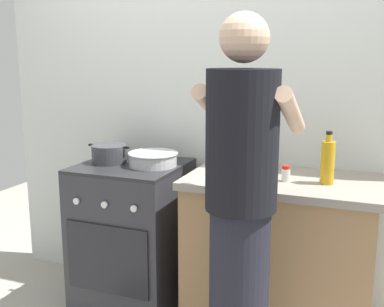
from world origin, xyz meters
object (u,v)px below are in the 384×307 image
at_px(stove_range, 133,236).
at_px(utensil_crock, 250,151).
at_px(person, 241,217).
at_px(pot, 109,154).
at_px(mixing_bowl, 153,158).
at_px(spice_bottle, 286,174).
at_px(oil_bottle, 328,162).

distance_m(stove_range, utensil_crock, 0.89).
height_order(stove_range, person, person).
xyz_separation_m(pot, mixing_bowl, (0.28, 0.02, -0.01)).
relative_size(spice_bottle, person, 0.05).
distance_m(stove_range, oil_bottle, 1.26).
distance_m(utensil_crock, person, 0.77).
bearing_deg(person, utensil_crock, 101.79).
height_order(pot, mixing_bowl, pot).
xyz_separation_m(spice_bottle, oil_bottle, (0.20, 0.03, 0.07)).
xyz_separation_m(stove_range, utensil_crock, (0.68, 0.17, 0.55)).
bearing_deg(oil_bottle, stove_range, 178.44).
bearing_deg(pot, mixing_bowl, 4.47).
xyz_separation_m(pot, oil_bottle, (1.27, -0.02, 0.06)).
xyz_separation_m(oil_bottle, person, (-0.29, -0.54, -0.15)).
bearing_deg(person, spice_bottle, 79.49).
bearing_deg(utensil_crock, person, -78.21).
bearing_deg(spice_bottle, oil_bottle, 7.64).
relative_size(mixing_bowl, spice_bottle, 3.57).
bearing_deg(pot, oil_bottle, -0.81).
bearing_deg(oil_bottle, person, -118.79).
bearing_deg(spice_bottle, mixing_bowl, 175.15).
height_order(mixing_bowl, person, person).
height_order(stove_range, utensil_crock, utensil_crock).
bearing_deg(pot, stove_range, 5.20).
height_order(mixing_bowl, oil_bottle, oil_bottle).
bearing_deg(utensil_crock, pot, -167.16).
relative_size(stove_range, mixing_bowl, 3.06).
bearing_deg(spice_bottle, utensil_crock, 137.10).
bearing_deg(stove_range, person, -34.23).
relative_size(pot, mixing_bowl, 0.94).
relative_size(utensil_crock, spice_bottle, 3.97).
bearing_deg(mixing_bowl, person, -39.73).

